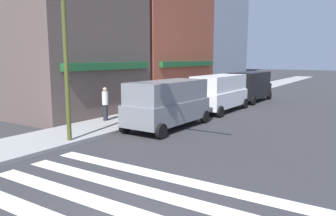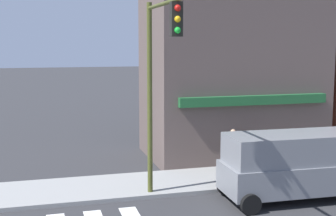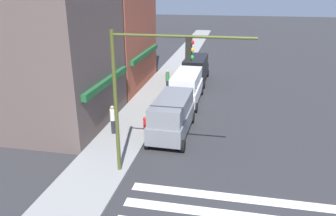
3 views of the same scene
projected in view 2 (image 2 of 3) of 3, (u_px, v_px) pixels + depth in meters
The scene contains 6 objects.
sidewalk_left at pixel (19, 195), 16.65m from camera, with size 120.00×3.00×0.15m.
storefront_row at pixel (322, 27), 23.47m from camera, with size 17.90×5.30×12.67m.
traffic_signal at pixel (160, 66), 14.83m from camera, with size 0.32×6.01×6.81m.
van_grey at pixel (294, 163), 16.25m from camera, with size 5.05×2.22×2.34m.
pedestrian_white_shirt at pixel (233, 149), 19.34m from camera, with size 0.32×0.32×1.77m.
fire_hydrant at pixel (271, 169), 17.98m from camera, with size 0.24×0.24×0.84m.
Camera 2 is at (0.83, -9.39, 5.42)m, focal length 50.00 mm.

